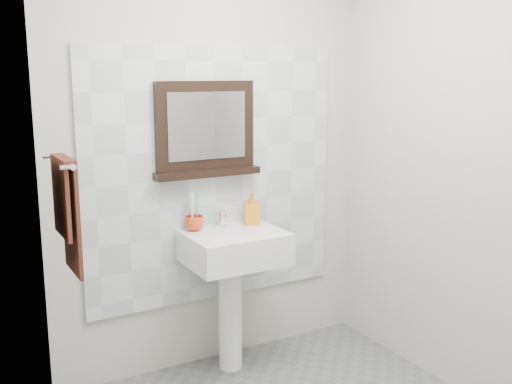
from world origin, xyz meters
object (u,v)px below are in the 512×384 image
pedestal_sink (233,262)px  soap_dispenser (252,208)px  toothbrush_cup (194,223)px  hand_towel (67,206)px  framed_mirror (205,131)px

pedestal_sink → soap_dispenser: 0.35m
pedestal_sink → soap_dispenser: (0.18, 0.10, 0.28)m
toothbrush_cup → hand_towel: size_ratio=0.20×
toothbrush_cup → soap_dispenser: size_ratio=0.56×
soap_dispenser → pedestal_sink: bearing=-127.0°
hand_towel → toothbrush_cup: bearing=21.3°
toothbrush_cup → soap_dispenser: 0.37m
soap_dispenser → hand_towel: bearing=-142.8°
pedestal_sink → toothbrush_cup: bearing=144.8°
pedestal_sink → framed_mirror: framed_mirror is taller
pedestal_sink → toothbrush_cup: 0.32m
pedestal_sink → framed_mirror: (-0.08, 0.19, 0.74)m
pedestal_sink → framed_mirror: size_ratio=1.50×
framed_mirror → hand_towel: size_ratio=1.17×
toothbrush_cup → soap_dispenser: (0.36, -0.03, 0.06)m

